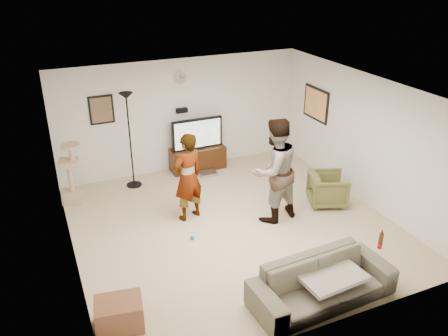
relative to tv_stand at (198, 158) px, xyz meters
name	(u,v)px	position (x,y,z in m)	size (l,w,h in m)	color
floor	(233,225)	(-0.27, -2.50, -0.27)	(5.50, 5.50, 0.02)	tan
ceiling	(234,90)	(-0.27, -2.50, 2.25)	(5.50, 5.50, 0.02)	white
wall_back	(181,115)	(-0.27, 0.25, 0.99)	(5.50, 0.04, 2.50)	silver
wall_front	(328,248)	(-0.27, -5.25, 0.99)	(5.50, 0.04, 2.50)	silver
wall_left	(65,193)	(-3.02, -2.50, 0.99)	(0.04, 5.50, 2.50)	silver
wall_right	(363,139)	(2.48, -2.50, 0.99)	(0.04, 5.50, 2.50)	silver
wall_clock	(180,77)	(-0.27, 0.22, 1.84)	(0.26, 0.26, 0.04)	white
wall_speaker	(182,110)	(-0.27, 0.19, 1.12)	(0.25, 0.10, 0.10)	black
picture_back	(101,110)	(-1.97, 0.23, 1.34)	(0.42, 0.03, 0.52)	brown
picture_right	(316,104)	(2.46, -0.90, 1.24)	(0.03, 0.78, 0.62)	#DD9254
tv_stand	(198,158)	(0.00, 0.00, 0.00)	(1.24, 0.45, 0.52)	black
console_box	(208,174)	(0.08, -0.40, -0.22)	(0.40, 0.30, 0.07)	#AEADB5
tv	(197,134)	(0.00, 0.00, 0.60)	(1.16, 0.08, 0.69)	black
tv_screen	(198,134)	(0.00, -0.04, 0.60)	(1.07, 0.01, 0.61)	#8ECC3C
floor_lamp	(130,141)	(-1.54, -0.23, 0.75)	(0.32, 0.32, 2.02)	black
cat_tree	(70,173)	(-2.80, -0.41, 0.35)	(0.39, 0.39, 1.22)	tan
person_left	(188,177)	(-0.91, -1.93, 0.58)	(0.61, 0.40, 1.67)	#94939C
person_right	(274,171)	(0.50, -2.57, 0.72)	(0.95, 0.74, 1.95)	#3A6197
sofa	(322,282)	(0.05, -4.80, 0.05)	(2.08, 0.81, 0.61)	#544F40
throw_blanket	(329,274)	(0.16, -4.80, 0.15)	(0.90, 0.70, 0.06)	#B3A594
beer_bottle	(381,241)	(1.01, -4.80, 0.47)	(0.06, 0.06, 0.25)	#4E2505
armchair	(328,189)	(1.75, -2.53, 0.06)	(0.68, 0.70, 0.63)	brown
side_table	(119,314)	(-2.67, -4.18, -0.05)	(0.61, 0.46, 0.41)	brown
toy_ball	(192,238)	(-1.11, -2.65, -0.22)	(0.07, 0.07, 0.07)	#146399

